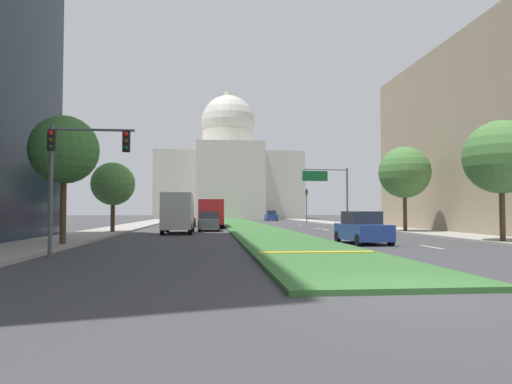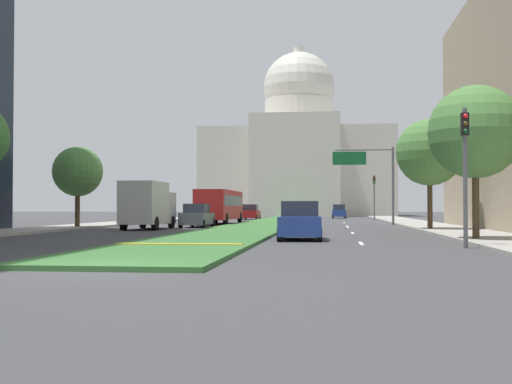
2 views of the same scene
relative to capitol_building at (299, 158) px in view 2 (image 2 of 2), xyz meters
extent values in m
plane|color=#3D3D3F|center=(0.00, -48.21, -10.05)|extent=(260.00, 260.00, 0.00)
cube|color=#386B33|center=(0.00, -53.11, -9.98)|extent=(5.26, 88.29, 0.14)
cube|color=gold|center=(0.00, -88.59, -9.89)|extent=(4.73, 0.50, 0.04)
cube|color=silver|center=(6.82, -84.59, -10.05)|extent=(0.16, 2.40, 0.01)
cube|color=silver|center=(6.82, -73.86, -10.05)|extent=(0.16, 2.40, 0.01)
cube|color=silver|center=(6.82, -63.18, -10.05)|extent=(0.16, 2.40, 0.01)
cube|color=silver|center=(6.82, -60.30, -10.05)|extent=(0.16, 2.40, 0.01)
cube|color=silver|center=(6.82, -50.11, -10.05)|extent=(0.16, 2.40, 0.01)
cube|color=#9E9991|center=(-13.02, -58.02, -9.98)|extent=(4.00, 88.29, 0.15)
cube|color=#9E9991|center=(13.02, -58.02, -9.98)|extent=(4.00, 88.29, 0.15)
cube|color=beige|center=(0.00, 0.84, -2.77)|extent=(31.90, 22.29, 14.56)
cube|color=beige|center=(0.00, -12.31, -2.04)|extent=(14.04, 4.00, 16.02)
cylinder|color=beige|center=(0.00, 0.84, 7.40)|extent=(12.00, 12.00, 5.77)
sphere|color=beige|center=(0.00, 0.84, 12.47)|extent=(12.48, 12.48, 12.48)
cylinder|color=beige|center=(0.00, 0.84, 18.08)|extent=(1.80, 1.80, 3.00)
cylinder|color=#515456|center=(10.52, -87.36, -7.45)|extent=(0.16, 0.16, 5.20)
cube|color=black|center=(10.52, -87.36, -5.45)|extent=(0.28, 0.24, 0.84)
sphere|color=red|center=(10.52, -87.50, -5.17)|extent=(0.18, 0.18, 0.18)
sphere|color=#4C380F|center=(10.52, -87.50, -5.45)|extent=(0.18, 0.18, 0.18)
sphere|color=#0F4219|center=(10.52, -87.50, -5.73)|extent=(0.18, 0.18, 0.18)
cylinder|color=#515456|center=(10.52, -37.12, -7.45)|extent=(0.16, 0.16, 5.20)
cube|color=black|center=(10.52, -37.12, -5.45)|extent=(0.28, 0.24, 0.84)
sphere|color=#510F0F|center=(10.52, -37.26, -5.17)|extent=(0.18, 0.18, 0.18)
sphere|color=#4C380F|center=(10.52, -37.26, -5.45)|extent=(0.18, 0.18, 0.18)
sphere|color=#1ED838|center=(10.52, -37.26, -5.73)|extent=(0.18, 0.18, 0.18)
cylinder|color=#515456|center=(10.72, -57.51, -6.80)|extent=(0.20, 0.20, 6.50)
cylinder|color=#515456|center=(8.31, -57.51, -3.75)|extent=(4.80, 0.12, 0.12)
cube|color=#146033|center=(7.11, -57.56, -4.45)|extent=(2.80, 0.08, 1.10)
cylinder|color=#4C3823|center=(11.89, -82.75, -8.20)|extent=(0.30, 0.30, 3.70)
sphere|color=#4C7F3D|center=(11.89, -82.75, -5.22)|extent=(4.11, 4.11, 4.11)
cylinder|color=#4C3823|center=(-12.05, -68.71, -8.53)|extent=(0.34, 0.34, 3.04)
sphere|color=#4C7F3D|center=(-12.05, -68.71, -6.05)|extent=(3.50, 3.50, 3.50)
cylinder|color=#4C3823|center=(11.84, -70.00, -8.13)|extent=(0.32, 0.32, 3.84)
sphere|color=#4C7F3D|center=(11.84, -70.00, -5.04)|extent=(4.27, 4.27, 4.27)
cube|color=navy|center=(4.14, -82.01, -9.40)|extent=(2.07, 4.39, 0.87)
cube|color=#282D38|center=(4.13, -81.84, -8.61)|extent=(1.76, 2.14, 0.71)
cylinder|color=black|center=(5.08, -83.69, -9.73)|extent=(0.24, 0.65, 0.64)
cylinder|color=black|center=(3.33, -83.76, -9.73)|extent=(0.24, 0.65, 0.64)
cylinder|color=black|center=(4.95, -80.27, -9.73)|extent=(0.24, 0.65, 0.64)
cylinder|color=black|center=(3.20, -80.33, -9.73)|extent=(0.24, 0.65, 0.64)
cube|color=#4C5156|center=(-4.34, -64.78, -9.41)|extent=(1.85, 4.66, 0.84)
cube|color=#282D38|center=(-4.34, -64.96, -8.64)|extent=(1.61, 2.25, 0.69)
cylinder|color=black|center=(-5.14, -62.89, -9.73)|extent=(0.23, 0.64, 0.64)
cylinder|color=black|center=(-3.50, -62.91, -9.73)|extent=(0.23, 0.64, 0.64)
cylinder|color=black|center=(-5.18, -66.64, -9.73)|extent=(0.23, 0.64, 0.64)
cylinder|color=black|center=(-3.54, -66.66, -9.73)|extent=(0.23, 0.64, 0.64)
cube|color=#4C5156|center=(-6.94, -53.50, -9.45)|extent=(2.01, 4.67, 0.77)
cube|color=#282D38|center=(-6.95, -53.69, -8.74)|extent=(1.69, 2.28, 0.63)
cylinder|color=black|center=(-7.68, -51.62, -9.73)|extent=(0.25, 0.65, 0.64)
cylinder|color=black|center=(-6.04, -51.70, -9.73)|extent=(0.25, 0.65, 0.64)
cylinder|color=black|center=(-7.85, -55.31, -9.73)|extent=(0.25, 0.65, 0.64)
cylinder|color=black|center=(-6.21, -55.39, -9.73)|extent=(0.25, 0.65, 0.64)
cube|color=maroon|center=(-3.89, -36.32, -9.39)|extent=(1.93, 4.64, 0.88)
cube|color=#282D38|center=(-3.89, -36.51, -8.60)|extent=(1.68, 2.24, 0.72)
cylinder|color=black|center=(-4.77, -34.47, -9.73)|extent=(0.23, 0.64, 0.64)
cylinder|color=black|center=(-3.05, -34.45, -9.73)|extent=(0.23, 0.64, 0.64)
cylinder|color=black|center=(-4.72, -38.19, -9.73)|extent=(0.23, 0.64, 0.64)
cylinder|color=black|center=(-3.01, -38.17, -9.73)|extent=(0.23, 0.64, 0.64)
cube|color=navy|center=(6.65, -24.83, -9.38)|extent=(1.81, 4.63, 0.90)
cube|color=#282D38|center=(6.65, -24.65, -8.57)|extent=(1.59, 2.22, 0.73)
cylinder|color=black|center=(7.47, -26.69, -9.73)|extent=(0.22, 0.64, 0.64)
cylinder|color=black|center=(5.83, -26.70, -9.73)|extent=(0.22, 0.64, 0.64)
cylinder|color=black|center=(7.46, -22.97, -9.73)|extent=(0.22, 0.64, 0.64)
cylinder|color=black|center=(5.82, -22.97, -9.73)|extent=(0.22, 0.64, 0.64)
cube|color=#BCBCC1|center=(-6.81, -66.98, -8.60)|extent=(2.30, 2.00, 2.20)
cube|color=beige|center=(-6.81, -70.18, -8.25)|extent=(2.30, 4.40, 2.80)
cylinder|color=black|center=(-7.86, -66.98, -9.60)|extent=(0.30, 0.90, 0.90)
cylinder|color=black|center=(-5.76, -66.98, -9.60)|extent=(0.30, 0.90, 0.90)
cylinder|color=black|center=(-7.86, -71.28, -9.60)|extent=(0.30, 0.90, 0.90)
cylinder|color=black|center=(-5.76, -71.28, -9.60)|extent=(0.30, 0.90, 0.90)
cube|color=#B21E1E|center=(-4.14, -56.15, -8.35)|extent=(2.50, 11.00, 2.50)
cube|color=#232833|center=(-4.14, -56.15, -8.00)|extent=(2.52, 10.12, 0.90)
cylinder|color=black|center=(-5.29, -51.85, -9.55)|extent=(0.32, 1.00, 1.00)
cylinder|color=black|center=(-2.99, -51.85, -9.55)|extent=(0.32, 1.00, 1.00)
cylinder|color=black|center=(-5.29, -60.05, -9.55)|extent=(0.32, 1.00, 1.00)
cylinder|color=black|center=(-2.99, -60.05, -9.55)|extent=(0.32, 1.00, 1.00)
camera|label=1|loc=(-4.32, -107.03, -8.22)|focal=32.58mm
camera|label=2|loc=(5.58, -111.80, -8.52)|focal=45.03mm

